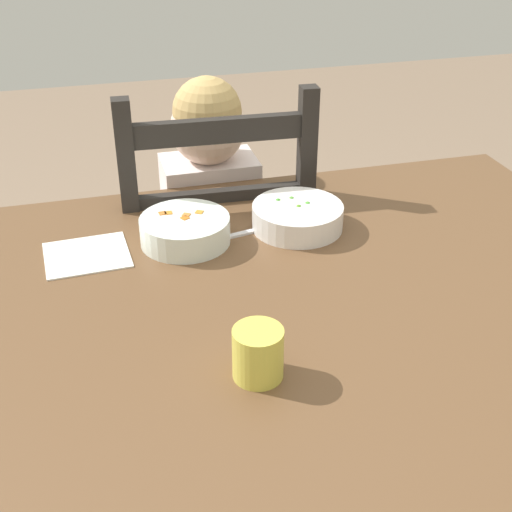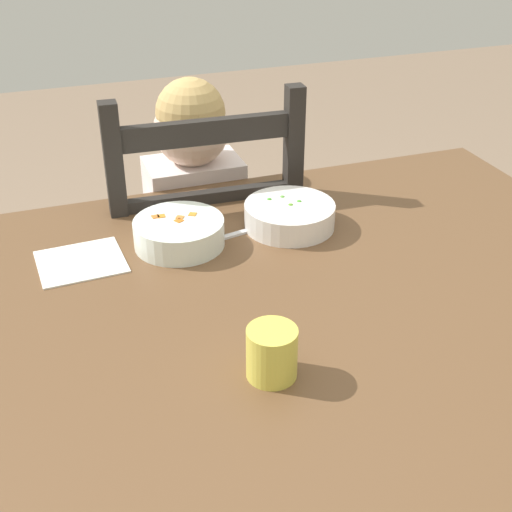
% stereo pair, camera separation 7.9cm
% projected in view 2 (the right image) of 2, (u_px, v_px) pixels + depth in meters
% --- Properties ---
extents(dining_table, '(1.45, 0.98, 0.76)m').
position_uv_depth(dining_table, '(260.00, 350.00, 1.19)').
color(dining_table, brown).
rests_on(dining_table, ground).
extents(dining_chair, '(0.44, 0.44, 0.99)m').
position_uv_depth(dining_chair, '(200.00, 280.00, 1.73)').
color(dining_chair, black).
rests_on(dining_chair, ground).
extents(child_figure, '(0.32, 0.31, 0.98)m').
position_uv_depth(child_figure, '(199.00, 220.00, 1.64)').
color(child_figure, white).
rests_on(child_figure, ground).
extents(bowl_of_peas, '(0.18, 0.18, 0.05)m').
position_uv_depth(bowl_of_peas, '(290.00, 215.00, 1.37)').
color(bowl_of_peas, white).
rests_on(bowl_of_peas, dining_table).
extents(bowl_of_carrots, '(0.17, 0.17, 0.05)m').
position_uv_depth(bowl_of_carrots, '(179.00, 232.00, 1.30)').
color(bowl_of_carrots, white).
rests_on(bowl_of_carrots, dining_table).
extents(spoon, '(0.14, 0.05, 0.01)m').
position_uv_depth(spoon, '(219.00, 238.00, 1.33)').
color(spoon, silver).
rests_on(spoon, dining_table).
extents(drinking_cup, '(0.07, 0.07, 0.08)m').
position_uv_depth(drinking_cup, '(272.00, 353.00, 0.97)').
color(drinking_cup, '#DBD04E').
rests_on(drinking_cup, dining_table).
extents(paper_napkin, '(0.16, 0.15, 0.00)m').
position_uv_depth(paper_napkin, '(81.00, 262.00, 1.26)').
color(paper_napkin, white).
rests_on(paper_napkin, dining_table).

